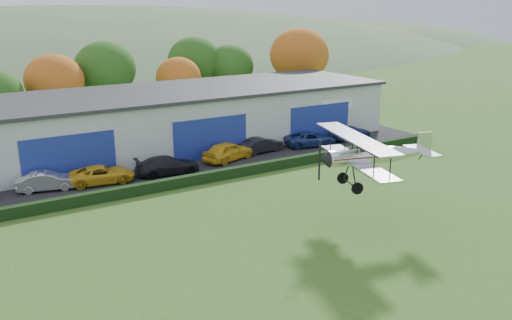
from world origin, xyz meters
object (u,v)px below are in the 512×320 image
car_7 (351,132)px  biplane (371,154)px  hangar (182,117)px  car_1 (47,181)px  car_4 (228,151)px  car_3 (167,165)px  car_2 (102,174)px  car_6 (310,139)px  car_5 (262,145)px

car_7 → biplane: (-13.27, -16.81, 3.70)m
hangar → car_1: (-14.04, -7.45, -1.92)m
car_4 → hangar: bearing=-10.6°
car_3 → biplane: bearing=-149.0°
car_2 → biplane: (11.84, -16.13, 3.71)m
car_2 → car_4: size_ratio=1.00×
car_6 → biplane: size_ratio=0.57×
hangar → car_3: (-5.12, -8.46, -1.87)m
car_1 → car_2: car_1 is taller
hangar → biplane: size_ratio=4.75×
car_3 → car_4: size_ratio=1.05×
car_3 → car_6: 15.03m
car_2 → car_6: (20.05, 0.60, 0.01)m
car_5 → biplane: biplane is taller
car_3 → biplane: size_ratio=0.59×
hangar → biplane: bearing=-86.1°
hangar → car_3: 10.06m
car_2 → car_7: 25.12m
hangar → car_5: hangar is taller
car_5 → car_6: bearing=-101.1°
hangar → car_3: bearing=-121.2°
car_4 → car_6: 9.01m
car_5 → car_7: bearing=-97.8°
hangar → car_2: 13.05m
car_6 → car_7: car_6 is taller
car_1 → hangar: bearing=-49.4°
car_2 → car_5: bearing=-78.4°
car_5 → car_6: size_ratio=0.84×
car_1 → car_5: (18.77, 0.65, -0.01)m
car_5 → car_7: size_ratio=0.89×
biplane → car_5: bearing=95.3°
car_4 → car_1: bearing=72.6°
car_4 → car_7: (14.06, 0.29, -0.15)m
car_1 → biplane: 23.14m
car_2 → car_3: bearing=-88.7°
car_3 → car_7: bearing=-79.1°
car_3 → car_4: car_4 is taller
biplane → car_7: bearing=67.1°
car_2 → biplane: 20.35m
car_5 → car_1: bearing=86.6°
car_3 → car_7: 20.08m
car_1 → car_5: size_ratio=1.01×
car_5 → car_6: (5.14, -0.51, 0.00)m
car_5 → biplane: (-3.07, -17.24, 3.69)m
car_1 → car_3: bearing=-83.7°
car_5 → car_7: (10.20, -0.44, -0.01)m
car_2 → car_5: car_5 is taller
car_1 → car_2: 3.89m
car_3 → car_2: bearing=91.4°
car_5 → car_7: car_5 is taller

